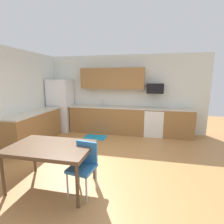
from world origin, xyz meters
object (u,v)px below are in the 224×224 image
(refrigerator, at_px, (61,105))
(oven_range, at_px, (153,122))
(chair_near_table, at_px, (84,163))
(dining_table, at_px, (51,149))
(microwave, at_px, (155,88))

(refrigerator, height_order, oven_range, refrigerator)
(oven_range, height_order, chair_near_table, oven_range)
(refrigerator, height_order, chair_near_table, refrigerator)
(dining_table, relative_size, chair_near_table, 1.65)
(chair_near_table, bearing_deg, refrigerator, 123.60)
(microwave, distance_m, dining_table, 3.93)
(refrigerator, bearing_deg, oven_range, 1.38)
(refrigerator, bearing_deg, dining_table, -64.42)
(refrigerator, relative_size, dining_table, 1.33)
(chair_near_table, bearing_deg, dining_table, 179.84)
(microwave, xyz_separation_m, dining_table, (-1.80, -3.38, -0.88))
(microwave, relative_size, dining_table, 0.39)
(chair_near_table, bearing_deg, microwave, 70.42)
(microwave, bearing_deg, refrigerator, -176.91)
(refrigerator, relative_size, oven_range, 2.05)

